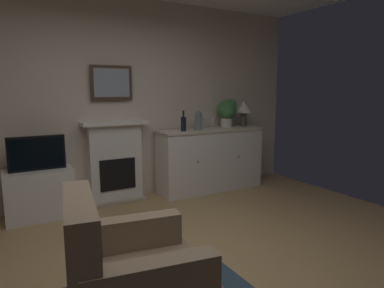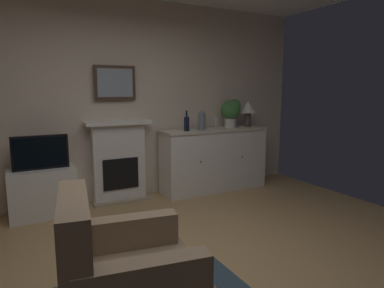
{
  "view_description": "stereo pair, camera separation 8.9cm",
  "coord_description": "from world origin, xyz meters",
  "px_view_note": "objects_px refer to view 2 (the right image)",
  "views": [
    {
      "loc": [
        -1.25,
        -2.14,
        1.51
      ],
      "look_at": [
        0.31,
        0.6,
        1.0
      ],
      "focal_mm": 31.53,
      "sensor_mm": 36.0,
      "label": 1
    },
    {
      "loc": [
        -1.17,
        -2.18,
        1.51
      ],
      "look_at": [
        0.31,
        0.6,
        1.0
      ],
      "focal_mm": 31.53,
      "sensor_mm": 36.0,
      "label": 2
    }
  ],
  "objects_px": {
    "potted_plant_small": "(231,111)",
    "vase_decorative": "(202,120)",
    "table_lamp": "(248,109)",
    "tv_set": "(40,152)",
    "wine_glass_center": "(216,121)",
    "wine_bottle": "(187,123)",
    "sideboard_cabinet": "(214,159)",
    "tv_cabinet": "(43,193)",
    "fireplace_unit": "(119,161)",
    "armchair": "(123,278)",
    "framed_picture": "(115,83)",
    "wine_glass_left": "(208,121)"
  },
  "relations": [
    {
      "from": "framed_picture",
      "to": "tv_cabinet",
      "type": "height_order",
      "value": "framed_picture"
    },
    {
      "from": "potted_plant_small",
      "to": "vase_decorative",
      "type": "bearing_deg",
      "value": -170.61
    },
    {
      "from": "sideboard_cabinet",
      "to": "table_lamp",
      "type": "relative_size",
      "value": 4.12
    },
    {
      "from": "fireplace_unit",
      "to": "wine_glass_left",
      "type": "distance_m",
      "value": 1.43
    },
    {
      "from": "table_lamp",
      "to": "tv_set",
      "type": "xyz_separation_m",
      "value": [
        -3.0,
        -0.01,
        -0.43
      ]
    },
    {
      "from": "potted_plant_small",
      "to": "wine_bottle",
      "type": "bearing_deg",
      "value": -173.37
    },
    {
      "from": "wine_bottle",
      "to": "vase_decorative",
      "type": "distance_m",
      "value": 0.25
    },
    {
      "from": "framed_picture",
      "to": "wine_glass_left",
      "type": "xyz_separation_m",
      "value": [
        1.33,
        -0.18,
        -0.55
      ]
    },
    {
      "from": "wine_bottle",
      "to": "tv_set",
      "type": "xyz_separation_m",
      "value": [
        -1.9,
        0.04,
        -0.25
      ]
    },
    {
      "from": "wine_bottle",
      "to": "armchair",
      "type": "bearing_deg",
      "value": -124.84
    },
    {
      "from": "framed_picture",
      "to": "wine_bottle",
      "type": "distance_m",
      "value": 1.11
    },
    {
      "from": "potted_plant_small",
      "to": "armchair",
      "type": "distance_m",
      "value": 3.55
    },
    {
      "from": "vase_decorative",
      "to": "tv_set",
      "type": "bearing_deg",
      "value": 178.88
    },
    {
      "from": "armchair",
      "to": "fireplace_unit",
      "type": "bearing_deg",
      "value": 74.63
    },
    {
      "from": "fireplace_unit",
      "to": "wine_glass_center",
      "type": "distance_m",
      "value": 1.54
    },
    {
      "from": "sideboard_cabinet",
      "to": "potted_plant_small",
      "type": "xyz_separation_m",
      "value": [
        0.33,
        0.05,
        0.72
      ]
    },
    {
      "from": "potted_plant_small",
      "to": "tv_set",
      "type": "bearing_deg",
      "value": -178.87
    },
    {
      "from": "table_lamp",
      "to": "potted_plant_small",
      "type": "relative_size",
      "value": 0.93
    },
    {
      "from": "wine_bottle",
      "to": "potted_plant_small",
      "type": "xyz_separation_m",
      "value": [
        0.82,
        0.1,
        0.15
      ]
    },
    {
      "from": "wine_bottle",
      "to": "potted_plant_small",
      "type": "height_order",
      "value": "potted_plant_small"
    },
    {
      "from": "wine_glass_center",
      "to": "tv_set",
      "type": "distance_m",
      "value": 2.43
    },
    {
      "from": "sideboard_cabinet",
      "to": "armchair",
      "type": "bearing_deg",
      "value": -131.5
    },
    {
      "from": "wine_glass_center",
      "to": "potted_plant_small",
      "type": "distance_m",
      "value": 0.34
    },
    {
      "from": "table_lamp",
      "to": "wine_glass_center",
      "type": "height_order",
      "value": "table_lamp"
    },
    {
      "from": "wine_bottle",
      "to": "wine_glass_center",
      "type": "relative_size",
      "value": 1.76
    },
    {
      "from": "sideboard_cabinet",
      "to": "tv_set",
      "type": "distance_m",
      "value": 2.41
    },
    {
      "from": "fireplace_unit",
      "to": "vase_decorative",
      "type": "distance_m",
      "value": 1.3
    },
    {
      "from": "tv_cabinet",
      "to": "tv_set",
      "type": "relative_size",
      "value": 1.21
    },
    {
      "from": "sideboard_cabinet",
      "to": "wine_glass_left",
      "type": "relative_size",
      "value": 10.0
    },
    {
      "from": "table_lamp",
      "to": "armchair",
      "type": "xyz_separation_m",
      "value": [
        -2.73,
        -2.39,
        -0.83
      ]
    },
    {
      "from": "framed_picture",
      "to": "table_lamp",
      "type": "relative_size",
      "value": 1.38
    },
    {
      "from": "framed_picture",
      "to": "wine_bottle",
      "type": "relative_size",
      "value": 1.9
    },
    {
      "from": "wine_bottle",
      "to": "tv_cabinet",
      "type": "height_order",
      "value": "wine_bottle"
    },
    {
      "from": "wine_bottle",
      "to": "potted_plant_small",
      "type": "distance_m",
      "value": 0.84
    },
    {
      "from": "wine_bottle",
      "to": "fireplace_unit",
      "type": "bearing_deg",
      "value": 166.19
    },
    {
      "from": "sideboard_cabinet",
      "to": "wine_bottle",
      "type": "xyz_separation_m",
      "value": [
        -0.49,
        -0.05,
        0.57
      ]
    },
    {
      "from": "framed_picture",
      "to": "wine_glass_center",
      "type": "bearing_deg",
      "value": -8.68
    },
    {
      "from": "framed_picture",
      "to": "wine_bottle",
      "type": "bearing_deg",
      "value": -16.42
    },
    {
      "from": "table_lamp",
      "to": "vase_decorative",
      "type": "xyz_separation_m",
      "value": [
        -0.86,
        -0.05,
        -0.14
      ]
    },
    {
      "from": "framed_picture",
      "to": "armchair",
      "type": "height_order",
      "value": "framed_picture"
    },
    {
      "from": "wine_glass_left",
      "to": "tv_cabinet",
      "type": "bearing_deg",
      "value": -179.41
    },
    {
      "from": "sideboard_cabinet",
      "to": "table_lamp",
      "type": "xyz_separation_m",
      "value": [
        0.62,
        0.0,
        0.74
      ]
    },
    {
      "from": "fireplace_unit",
      "to": "framed_picture",
      "type": "bearing_deg",
      "value": 90.0
    },
    {
      "from": "fireplace_unit",
      "to": "tv_cabinet",
      "type": "height_order",
      "value": "fireplace_unit"
    },
    {
      "from": "fireplace_unit",
      "to": "vase_decorative",
      "type": "bearing_deg",
      "value": -11.02
    },
    {
      "from": "wine_bottle",
      "to": "vase_decorative",
      "type": "height_order",
      "value": "wine_bottle"
    },
    {
      "from": "fireplace_unit",
      "to": "armchair",
      "type": "relative_size",
      "value": 1.2
    },
    {
      "from": "fireplace_unit",
      "to": "tv_cabinet",
      "type": "distance_m",
      "value": 1.02
    },
    {
      "from": "fireplace_unit",
      "to": "wine_bottle",
      "type": "height_order",
      "value": "wine_bottle"
    },
    {
      "from": "framed_picture",
      "to": "wine_glass_left",
      "type": "distance_m",
      "value": 1.45
    }
  ]
}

